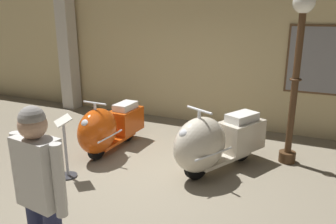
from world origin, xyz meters
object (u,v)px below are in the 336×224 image
lamppost (297,63)px  info_stanchion (66,153)px  scooter_0 (107,128)px  scooter_1 (213,142)px  visitor_0 (40,189)px

lamppost → info_stanchion: 3.89m
scooter_0 → scooter_1: (1.99, 0.04, 0.04)m
scooter_0 → info_stanchion: size_ratio=1.72×
scooter_1 → lamppost: 1.84m
scooter_0 → visitor_0: 3.20m
visitor_0 → info_stanchion: bearing=43.7°
scooter_1 → visitor_0: 3.01m
scooter_0 → scooter_1: 1.99m
scooter_1 → visitor_0: size_ratio=1.07×
scooter_0 → visitor_0: (1.33, -2.86, 0.55)m
lamppost → visitor_0: size_ratio=1.58×
scooter_1 → lamppost: (1.05, 0.92, 1.20)m
info_stanchion → lamppost: bearing=33.5°
scooter_0 → info_stanchion: 1.07m
scooter_0 → lamppost: (3.03, 0.96, 1.24)m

